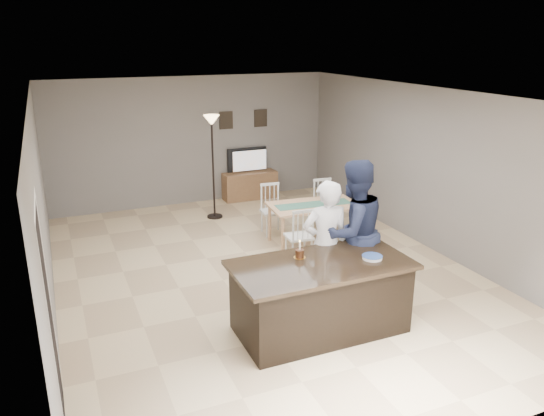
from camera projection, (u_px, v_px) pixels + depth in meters
name	position (u px, v px, depth m)	size (l,w,h in m)	color
floor	(264.00, 273.00, 8.16)	(8.00, 8.00, 0.00)	#CDB183
room_shell	(264.00, 167.00, 7.64)	(8.00, 8.00, 8.00)	slate
kitchen_island	(320.00, 296.00, 6.44)	(2.15, 1.10, 0.90)	black
tv_console	(250.00, 185.00, 11.81)	(1.20, 0.40, 0.60)	brown
television	(248.00, 160.00, 11.70)	(0.91, 0.12, 0.53)	black
tv_screen_glow	(250.00, 161.00, 11.63)	(0.78, 0.78, 0.00)	orange
picture_frames	(244.00, 119.00, 11.52)	(1.10, 0.02, 0.38)	black
doorway	(48.00, 301.00, 4.64)	(0.00, 2.10, 2.65)	black
woman	(325.00, 245.00, 6.93)	(0.64, 0.42, 1.74)	silver
man	(353.00, 232.00, 7.05)	(0.96, 0.75, 1.97)	#1B223D
birthday_cake	(300.00, 253.00, 6.44)	(0.15, 0.15, 0.23)	gold
plate_stack	(372.00, 257.00, 6.42)	(0.25, 0.25, 0.04)	white
dining_table	(313.00, 211.00, 9.15)	(1.58, 1.82, 0.92)	tan
floor_lamp	(212.00, 139.00, 10.18)	(0.31, 0.31, 2.05)	black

